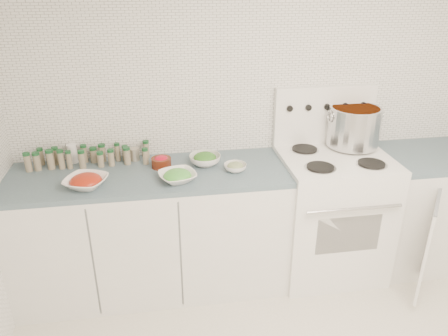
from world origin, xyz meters
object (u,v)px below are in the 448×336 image
bowl_tomato (86,181)px  stock_pot (354,125)px  stove (330,210)px  bowl_snowpea (178,176)px

bowl_tomato → stock_pot: bearing=9.1°
stove → bowl_snowpea: (-1.12, -0.14, 0.44)m
stove → stock_pot: (0.18, 0.16, 0.60)m
stove → bowl_tomato: bearing=-175.3°
stove → bowl_tomato: size_ratio=4.15×
bowl_snowpea → stove: bearing=7.3°
stove → bowl_snowpea: 1.21m
stock_pot → stove: bearing=-138.7°
bowl_tomato → bowl_snowpea: bearing=-0.7°
bowl_snowpea → stock_pot: bearing=13.2°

